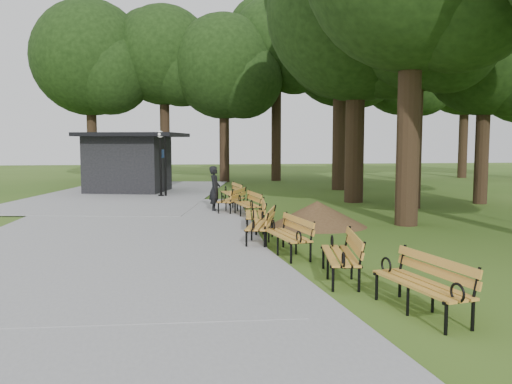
{
  "coord_description": "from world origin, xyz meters",
  "views": [
    {
      "loc": [
        -2.03,
        -12.17,
        2.52
      ],
      "look_at": [
        -0.04,
        2.76,
        1.1
      ],
      "focal_mm": 36.68,
      "sensor_mm": 36.0,
      "label": 1
    }
  ],
  "objects": [
    {
      "name": "lawn_tree_1",
      "position": [
        6.63,
        6.96,
        7.07
      ],
      "size": [
        5.26,
        5.26,
        9.76
      ],
      "color": "black",
      "rests_on": "ground"
    },
    {
      "name": "bench_7",
      "position": [
        -0.23,
        9.27,
        0.44
      ],
      "size": [
        0.86,
        1.96,
        0.88
      ],
      "primitive_type": null,
      "rotation": [
        0.0,
        0.0,
        -1.45
      ],
      "color": "#C4862D",
      "rests_on": "ground"
    },
    {
      "name": "bench_1",
      "position": [
        0.75,
        -2.97,
        0.44
      ],
      "size": [
        0.94,
        1.98,
        0.88
      ],
      "primitive_type": null,
      "rotation": [
        0.0,
        0.0,
        -1.73
      ],
      "color": "#C4862D",
      "rests_on": "ground"
    },
    {
      "name": "lamp_post",
      "position": [
        -3.22,
        12.52,
        2.22
      ],
      "size": [
        0.32,
        0.32,
        3.08
      ],
      "color": "black",
      "rests_on": "ground"
    },
    {
      "name": "lawn_tree_2",
      "position": [
        5.02,
        9.25,
        7.97
      ],
      "size": [
        7.51,
        7.51,
        11.77
      ],
      "color": "black",
      "rests_on": "ground"
    },
    {
      "name": "bench_5",
      "position": [
        -0.02,
        5.28,
        0.44
      ],
      "size": [
        0.89,
        1.97,
        0.88
      ],
      "primitive_type": null,
      "rotation": [
        0.0,
        0.0,
        -1.44
      ],
      "color": "#C4862D",
      "rests_on": "ground"
    },
    {
      "name": "bench_2",
      "position": [
        0.19,
        -0.76,
        0.44
      ],
      "size": [
        0.96,
        1.98,
        0.88
      ],
      "primitive_type": null,
      "rotation": [
        0.0,
        0.0,
        -1.4
      ],
      "color": "#C4862D",
      "rests_on": "ground"
    },
    {
      "name": "kiosk",
      "position": [
        -4.97,
        15.07,
        1.51
      ],
      "size": [
        5.66,
        5.19,
        3.02
      ],
      "primitive_type": null,
      "rotation": [
        0.0,
        0.0,
        -0.23
      ],
      "color": "black",
      "rests_on": "ground"
    },
    {
      "name": "ground",
      "position": [
        0.0,
        0.0,
        0.0
      ],
      "size": [
        100.0,
        100.0,
        0.0
      ],
      "primitive_type": "plane",
      "color": "#325317",
      "rests_on": "ground"
    },
    {
      "name": "bench_6",
      "position": [
        -0.41,
        6.74,
        0.44
      ],
      "size": [
        1.33,
        2.0,
        0.88
      ],
      "primitive_type": null,
      "rotation": [
        0.0,
        0.0,
        -1.97
      ],
      "color": "#C4862D",
      "rests_on": "ground"
    },
    {
      "name": "tree_backdrop",
      "position": [
        6.79,
        22.51,
        8.29
      ],
      "size": [
        37.34,
        9.3,
        16.58
      ],
      "primitive_type": null,
      "color": "black",
      "rests_on": "ground"
    },
    {
      "name": "person",
      "position": [
        -1.01,
        7.0,
        0.84
      ],
      "size": [
        0.49,
        0.66,
        1.67
      ],
      "primitive_type": "imported",
      "rotation": [
        0.0,
        0.0,
        1.41
      ],
      "color": "black",
      "rests_on": "ground"
    },
    {
      "name": "bench_4",
      "position": [
        -0.08,
        2.76,
        0.44
      ],
      "size": [
        0.84,
        1.96,
        0.88
      ],
      "primitive_type": null,
      "rotation": [
        0.0,
        0.0,
        -1.68
      ],
      "color": "#C4862D",
      "rests_on": "ground"
    },
    {
      "name": "lawn_tree_4",
      "position": [
        6.12,
        15.1,
        7.89
      ],
      "size": [
        6.3,
        6.3,
        11.11
      ],
      "color": "black",
      "rests_on": "ground"
    },
    {
      "name": "bench_3",
      "position": [
        -0.19,
        0.82,
        0.44
      ],
      "size": [
        1.13,
        2.0,
        0.88
      ],
      "primitive_type": null,
      "rotation": [
        0.0,
        0.0,
        -1.85
      ],
      "color": "#C4862D",
      "rests_on": "ground"
    },
    {
      "name": "dirt_mound",
      "position": [
        1.85,
        3.03,
        0.39
      ],
      "size": [
        2.53,
        2.53,
        0.78
      ],
      "primitive_type": "cone",
      "color": "#47301C",
      "rests_on": "ground"
    },
    {
      "name": "path",
      "position": [
        -4.0,
        3.0,
        0.03
      ],
      "size": [
        12.0,
        38.0,
        0.06
      ],
      "primitive_type": "cube",
      "color": "gray",
      "rests_on": "ground"
    },
    {
      "name": "bench_0",
      "position": [
        1.36,
        -5.04,
        0.44
      ],
      "size": [
        1.03,
        1.99,
        0.88
      ],
      "primitive_type": null,
      "rotation": [
        0.0,
        0.0,
        -1.36
      ],
      "color": "#C4862D",
      "rests_on": "ground"
    },
    {
      "name": "lawn_tree_5",
      "position": [
        10.06,
        8.01,
        6.09
      ],
      "size": [
        5.02,
        5.02,
        8.65
      ],
      "color": "black",
      "rests_on": "ground"
    }
  ]
}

